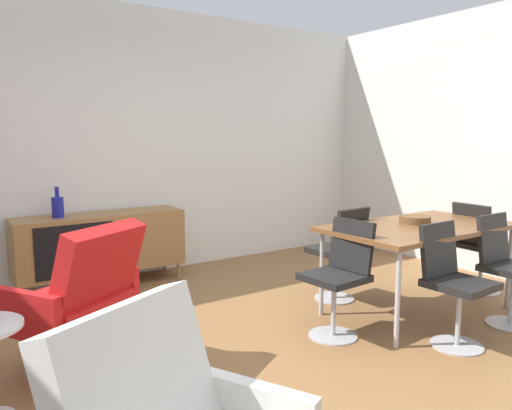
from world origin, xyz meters
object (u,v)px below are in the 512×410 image
Objects in this scene: sideboard at (101,242)px; lounge_chair_red at (79,299)px; vase_cobalt at (58,207)px; dining_chair_far_end at (478,244)px; dining_chair_front_left at (452,280)px; wooden_bowl_on_table at (415,219)px; dining_table at (419,230)px; dining_chair_near_window at (340,273)px; dining_chair_front_right at (506,265)px; dining_chair_back_left at (341,250)px.

sideboard is 1.69× the size of lounge_chair_red.
vase_cobalt is at bearing 80.86° from lounge_chair_red.
dining_chair_far_end is (2.86, -2.21, 0.03)m from sideboard.
sideboard is 1.87× the size of dining_chair_front_left.
wooden_bowl_on_table is 0.90m from dining_chair_far_end.
dining_chair_front_left is 0.90× the size of lounge_chair_red.
vase_cobalt reaches higher than dining_table.
dining_chair_front_right is at bearing -24.46° from dining_chair_near_window.
sideboard is 2.32m from dining_chair_back_left.
dining_chair_near_window is 0.90× the size of lounge_chair_red.
dining_chair_far_end is 1.78m from dining_chair_near_window.
dining_chair_front_left is 2.51m from lounge_chair_red.
dining_chair_near_window is (-1.78, 0.00, 0.00)m from dining_chair_far_end.
dining_chair_front_right is at bearing -19.74° from lounge_chair_red.
wooden_bowl_on_table is (0.05, 0.08, 0.07)m from dining_table.
dining_table is at bearing 121.99° from dining_chair_front_right.
dining_chair_back_left is at bearing -39.52° from vase_cobalt.
dining_chair_front_right is 0.70m from dining_chair_front_left.
vase_cobalt reaches higher than dining_chair_front_right.
dining_chair_front_right is (0.30, -0.64, -0.30)m from wooden_bowl_on_table.
vase_cobalt is 0.30× the size of lounge_chair_red.
dining_chair_near_window is (1.46, -2.21, -0.35)m from vase_cobalt.
dining_chair_far_end reaches higher than dining_table.
dining_chair_near_window is at bearing -63.92° from sideboard.
dining_chair_front_left is (-0.40, -0.64, -0.30)m from wooden_bowl_on_table.
lounge_chair_red is (-0.66, -1.70, 0.03)m from sideboard.
lounge_chair_red is (-3.51, 0.50, -0.00)m from dining_chair_far_end.
lounge_chair_red is (-2.28, -0.05, -0.00)m from dining_chair_back_left.
dining_chair_front_left is at bearing -90.33° from dining_chair_back_left.
wooden_bowl_on_table is at bearing 61.41° from dining_table.
vase_cobalt is at bearing 138.38° from wooden_bowl_on_table.
dining_chair_far_end is (0.89, 0.00, -0.23)m from dining_table.
sideboard is 3.61m from dining_chair_front_right.
dining_chair_front_left is at bearing -46.36° from dining_chair_near_window.
dining_chair_back_left reaches higher than sideboard.
dining_chair_front_left and dining_chair_back_left have the same top height.
dining_chair_front_left is at bearing -155.62° from dining_chair_far_end.
vase_cobalt is at bearing 179.72° from sideboard.
wooden_bowl_on_table is at bearing -41.62° from vase_cobalt.
vase_cobalt is 0.18× the size of dining_table.
lounge_chair_red is at bearing 171.83° from dining_chair_far_end.
sideboard is 6.15× the size of wooden_bowl_on_table.
dining_chair_front_right is 0.90× the size of lounge_chair_red.
sideboard is 1.00× the size of dining_table.
dining_table is 2.68m from lounge_chair_red.
lounge_chair_red reaches higher than dining_chair_back_left.
dining_chair_far_end is 3.55m from lounge_chair_red.
dining_chair_near_window reaches higher than wooden_bowl_on_table.
dining_chair_front_left is (-1.24, -0.56, 0.00)m from dining_chair_far_end.
dining_table is (2.35, -2.21, -0.13)m from vase_cobalt.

